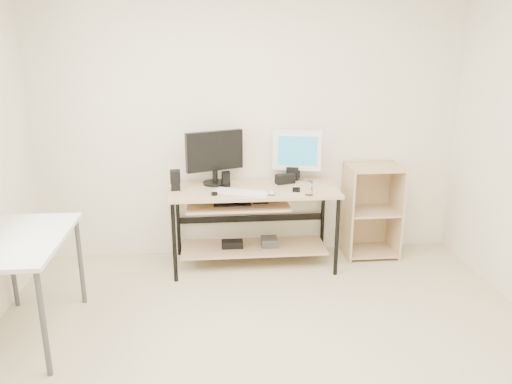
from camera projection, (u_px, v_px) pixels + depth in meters
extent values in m
cube|color=beige|center=(277.00, 376.00, 3.13)|extent=(4.00, 4.00, 0.01)
cube|color=white|center=(251.00, 121.00, 4.66)|extent=(4.00, 0.01, 2.60)
cube|color=tan|center=(254.00, 189.00, 4.49)|extent=(1.50, 0.65, 0.03)
cube|color=tan|center=(238.00, 204.00, 4.47)|extent=(0.90, 0.49, 0.02)
cube|color=tan|center=(253.00, 247.00, 4.71)|extent=(1.35, 0.46, 0.02)
cube|color=black|center=(232.00, 202.00, 4.46)|extent=(0.33, 0.22, 0.01)
cylinder|color=black|center=(260.00, 203.00, 4.43)|extent=(0.14, 0.01, 0.01)
cube|color=#404043|center=(269.00, 242.00, 4.71)|extent=(0.15, 0.15, 0.08)
cube|color=black|center=(232.00, 244.00, 4.68)|extent=(0.20, 0.12, 0.06)
cylinder|color=black|center=(174.00, 243.00, 4.27)|extent=(0.04, 0.04, 0.72)
cylinder|color=black|center=(178.00, 220.00, 4.81)|extent=(0.04, 0.04, 0.72)
cylinder|color=black|center=(337.00, 237.00, 4.39)|extent=(0.04, 0.04, 0.72)
cylinder|color=black|center=(323.00, 216.00, 4.94)|extent=(0.04, 0.04, 0.72)
cube|color=white|center=(18.00, 240.00, 3.34)|extent=(0.60, 1.00, 0.03)
cylinder|color=#404043|center=(12.00, 264.00, 3.86)|extent=(0.04, 0.04, 0.72)
cylinder|color=#404043|center=(43.00, 324.00, 3.03)|extent=(0.04, 0.04, 0.72)
cylinder|color=#404043|center=(80.00, 261.00, 3.91)|extent=(0.04, 0.04, 0.72)
cube|color=tan|center=(347.00, 212.00, 4.78)|extent=(0.02, 0.40, 0.90)
cube|color=tan|center=(396.00, 210.00, 4.82)|extent=(0.02, 0.40, 0.90)
cube|color=tan|center=(366.00, 205.00, 4.98)|extent=(0.50, 0.02, 0.90)
cube|color=tan|center=(369.00, 250.00, 4.91)|extent=(0.46, 0.38, 0.02)
cube|color=tan|center=(372.00, 211.00, 4.80)|extent=(0.46, 0.38, 0.02)
cube|color=tan|center=(375.00, 168.00, 4.67)|extent=(0.46, 0.38, 0.02)
cylinder|color=black|center=(215.00, 183.00, 4.60)|extent=(0.22, 0.22, 0.02)
cylinder|color=black|center=(215.00, 176.00, 4.58)|extent=(0.05, 0.05, 0.11)
cube|color=black|center=(215.00, 151.00, 4.51)|extent=(0.52, 0.25, 0.36)
cube|color=black|center=(215.00, 151.00, 4.48)|extent=(0.43, 0.17, 0.29)
cube|color=silver|center=(296.00, 180.00, 4.73)|extent=(0.16, 0.14, 0.01)
cylinder|color=silver|center=(296.00, 175.00, 4.71)|extent=(0.04, 0.04, 0.09)
cube|color=white|center=(297.00, 150.00, 4.64)|extent=(0.45, 0.15, 0.38)
cube|color=teal|center=(297.00, 151.00, 4.62)|extent=(0.37, 0.10, 0.30)
cube|color=white|center=(242.00, 192.00, 4.33)|extent=(0.50, 0.31, 0.02)
ellipsoid|color=#B2B2B7|center=(271.00, 192.00, 4.29)|extent=(0.10, 0.14, 0.04)
cube|color=black|center=(285.00, 179.00, 4.61)|extent=(0.19, 0.13, 0.09)
cube|color=black|center=(176.00, 186.00, 4.42)|extent=(0.09, 0.09, 0.07)
cube|color=black|center=(175.00, 176.00, 4.39)|extent=(0.10, 0.10, 0.11)
cube|color=black|center=(293.00, 173.00, 4.72)|extent=(0.14, 0.14, 0.14)
cube|color=black|center=(226.00, 179.00, 4.50)|extent=(0.08, 0.06, 0.14)
cylinder|color=black|center=(214.00, 194.00, 4.27)|extent=(0.06, 0.06, 0.02)
cube|color=black|center=(296.00, 190.00, 4.41)|extent=(0.09, 0.14, 0.01)
cylinder|color=#9E7347|center=(309.00, 195.00, 4.27)|extent=(0.09, 0.09, 0.01)
cylinder|color=white|center=(309.00, 188.00, 4.25)|extent=(0.07, 0.07, 0.12)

